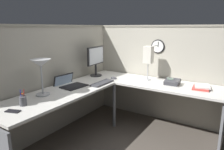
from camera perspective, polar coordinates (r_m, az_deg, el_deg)
name	(u,v)px	position (r m, az deg, el deg)	size (l,w,h in m)	color
ground_plane	(118,133)	(3.20, 1.55, -15.72)	(6.80, 6.80, 0.00)	#4C443D
cubicle_wall_back	(55,79)	(3.17, -15.47, -1.07)	(2.57, 0.12, 1.58)	#A8A393
cubicle_wall_right	(158,73)	(3.56, 12.56, 0.62)	(0.12, 2.37, 1.58)	#A8A393
desk	(115,96)	(2.81, 0.92, -5.85)	(2.35, 2.15, 0.73)	silver
monitor	(96,59)	(3.48, -4.53, 4.46)	(0.46, 0.20, 0.50)	#232326
laptop	(69,84)	(3.00, -11.71, -2.45)	(0.37, 0.41, 0.22)	black
keyboard	(102,83)	(3.04, -2.72, -2.21)	(0.43, 0.14, 0.02)	#38383D
computer_mouse	(114,78)	(3.31, 0.53, -0.83)	(0.06, 0.10, 0.03)	#38383D
desk_lamp_dome	(41,66)	(2.59, -19.11, 2.38)	(0.24, 0.24, 0.44)	#B7BABF
pen_cup	(23,101)	(2.39, -23.44, -6.58)	(0.08, 0.08, 0.18)	#4C4C51
cell_phone	(13,111)	(2.28, -25.76, -9.00)	(0.07, 0.14, 0.01)	black
office_phone	(173,82)	(3.11, 16.46, -1.91)	(0.19, 0.21, 0.11)	#38383D
book_stack	(202,87)	(3.06, 23.55, -3.04)	(0.31, 0.25, 0.04)	#BF3F38
desk_lamp_paper	(148,56)	(3.24, 10.03, 5.28)	(0.13, 0.13, 0.53)	#B7BABF
wall_clock	(158,46)	(3.45, 12.61, 7.74)	(0.04, 0.22, 0.22)	black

